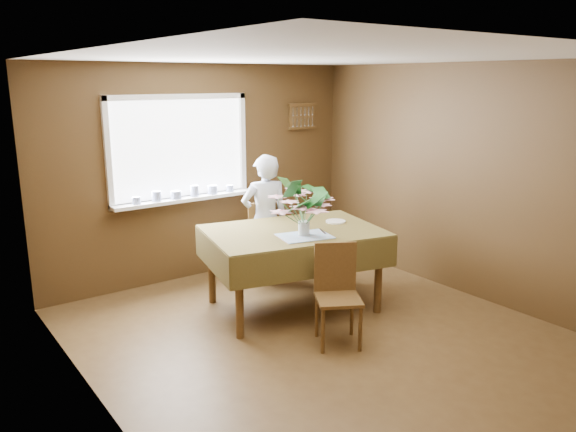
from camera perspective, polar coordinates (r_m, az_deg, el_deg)
floor at (r=5.31m, az=3.59°, el=-12.25°), size 4.50×4.50×0.00m
ceiling at (r=4.77m, az=4.06°, el=15.84°), size 4.50×4.50×0.00m
wall_back at (r=6.74m, az=-8.60°, el=4.43°), size 4.00×0.00×4.00m
wall_left at (r=3.95m, az=-19.06°, el=-2.80°), size 0.00×4.50×4.50m
wall_right at (r=6.34m, az=17.83°, el=3.35°), size 0.00×4.50×4.50m
window_assembly at (r=6.54m, az=-10.74°, el=4.96°), size 1.72×0.20×1.22m
spoon_rack at (r=7.42m, az=1.45°, el=10.10°), size 0.44×0.05×0.33m
dining_table at (r=5.71m, az=0.54°, el=-2.41°), size 1.95×1.53×0.85m
chair_far at (r=6.62m, az=-2.60°, el=-2.07°), size 0.50×0.50×0.95m
chair_near at (r=5.09m, az=4.98°, el=-7.38°), size 0.53×0.53×0.90m
seated_woman at (r=6.41m, az=-2.34°, el=-0.42°), size 0.63×0.50×1.51m
flower_bouquet at (r=5.40m, az=1.64°, el=1.30°), size 0.57×0.57×0.49m
side_plate at (r=6.00m, az=4.86°, el=-0.55°), size 0.27×0.27×0.01m
table_knife at (r=5.60m, az=3.53°, el=-1.56°), size 0.09×0.19×0.00m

